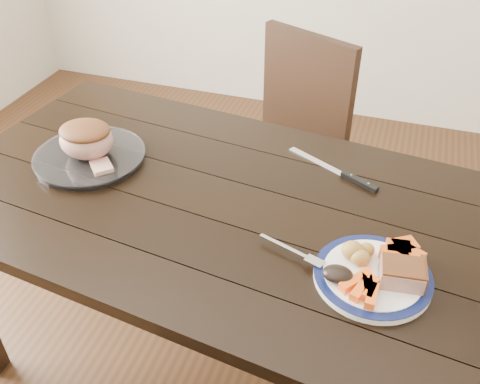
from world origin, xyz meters
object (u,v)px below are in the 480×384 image
(fork, at_px, (296,252))
(roast_joint, at_px, (87,140))
(chair_far, at_px, (287,139))
(pork_slice, at_px, (402,274))
(carving_knife, at_px, (348,176))
(serving_platter, at_px, (90,158))
(dinner_plate, at_px, (372,277))
(dining_table, at_px, (216,222))

(fork, bearing_deg, roast_joint, -179.15)
(chair_far, height_order, pork_slice, chair_far)
(pork_slice, xyz_separation_m, fork, (-0.25, 0.02, -0.02))
(chair_far, bearing_deg, carving_knife, 144.59)
(serving_platter, height_order, roast_joint, roast_joint)
(dinner_plate, xyz_separation_m, pork_slice, (0.06, -0.01, 0.03))
(fork, bearing_deg, pork_slice, 14.79)
(dining_table, height_order, serving_platter, serving_platter)
(dinner_plate, bearing_deg, chair_far, 114.85)
(roast_joint, bearing_deg, pork_slice, -14.23)
(dinner_plate, height_order, roast_joint, roast_joint)
(carving_knife, bearing_deg, dining_table, -120.88)
(dining_table, relative_size, carving_knife, 5.78)
(pork_slice, bearing_deg, serving_platter, 165.77)
(dinner_plate, distance_m, pork_slice, 0.07)
(pork_slice, distance_m, roast_joint, 0.98)
(dining_table, xyz_separation_m, fork, (0.27, -0.17, 0.11))
(fork, distance_m, roast_joint, 0.74)
(dining_table, bearing_deg, carving_knife, 31.63)
(roast_joint, bearing_deg, serving_platter, 172.87)
(dining_table, height_order, carving_knife, carving_knife)
(serving_platter, distance_m, carving_knife, 0.78)
(serving_platter, relative_size, carving_knife, 1.12)
(dinner_plate, bearing_deg, fork, 176.54)
(fork, bearing_deg, serving_platter, -179.15)
(dinner_plate, bearing_deg, dining_table, 158.47)
(chair_far, distance_m, fork, 0.96)
(chair_far, xyz_separation_m, fork, (0.24, -0.90, 0.25))
(chair_far, bearing_deg, roast_joint, 79.97)
(chair_far, distance_m, carving_knife, 0.65)
(serving_platter, height_order, pork_slice, pork_slice)
(pork_slice, xyz_separation_m, carving_knife, (-0.18, 0.39, -0.04))
(chair_far, height_order, serving_platter, chair_far)
(chair_far, relative_size, carving_knife, 3.17)
(fork, bearing_deg, dinner_plate, 15.11)
(dining_table, xyz_separation_m, serving_platter, (-0.43, 0.05, 0.10))
(dinner_plate, height_order, fork, fork)
(carving_knife, bearing_deg, pork_slice, -38.09)
(dinner_plate, xyz_separation_m, carving_knife, (-0.12, 0.39, -0.00))
(serving_platter, xyz_separation_m, roast_joint, (0.00, -0.00, 0.06))
(dinner_plate, relative_size, serving_platter, 0.83)
(roast_joint, bearing_deg, fork, -17.73)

